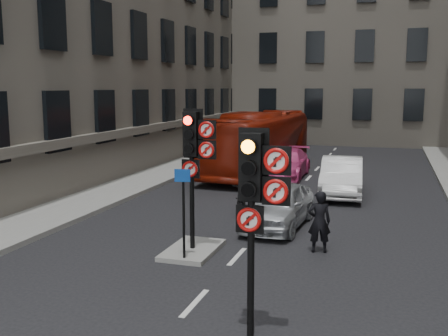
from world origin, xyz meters
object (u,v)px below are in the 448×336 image
Objects in this scene: car_white at (342,176)px; car_pink at (286,163)px; signal_near at (256,189)px; signal_far at (195,149)px; motorcyclist at (319,222)px; info_sign at (183,201)px; bus_red at (259,142)px; motorcycle at (241,197)px; car_silver at (279,205)px.

car_white is 0.99× the size of car_pink.
signal_far is at bearing 123.02° from signal_near.
signal_near reaches higher than motorcyclist.
signal_near reaches higher than info_sign.
bus_red is (-1.58, 13.12, -1.20)m from signal_far.
bus_red is (-1.63, 1.19, 0.84)m from car_pink.
bus_red is (-4.49, 4.53, 0.76)m from car_white.
motorcycle is at bearing 77.98° from info_sign.
signal_far reaches higher than car_pink.
car_silver is (-1.08, 7.17, -1.91)m from signal_near.
signal_near is 0.90× the size of car_silver.
motorcycle is (-0.10, -7.40, -0.13)m from car_pink.
motorcycle is (-2.96, -4.06, -0.21)m from car_white.
car_silver is 1.80× the size of info_sign.
signal_far is 13.27m from bus_red.
motorcycle is 5.44m from info_sign.
car_white is 5.03m from motorcycle.
signal_far is 0.80× the size of car_white.
car_pink is 12.77m from info_sign.
signal_far is 0.33× the size of bus_red.
motorcyclist is (4.60, -12.12, -0.69)m from bus_red.
car_silver is at bearing -47.44° from motorcycle.
signal_near is 0.79× the size of car_pink.
signal_far reaches higher than bus_red.
signal_far is at bearing 3.54° from motorcyclist.
motorcycle is 4.69m from motorcyclist.
info_sign is (1.58, -13.94, 0.03)m from bus_red.
motorcycle is at bearing 142.90° from car_silver.
motorcyclist reaches higher than motorcycle.
car_silver is at bearing -70.18° from motorcyclist.
motorcycle is 1.09× the size of motorcyclist.
signal_far is 9.29m from car_white.
signal_far reaches higher than signal_near.
motorcycle is (-2.65, 8.54, -2.05)m from signal_near.
signal_near is at bearing 70.26° from motorcyclist.
motorcyclist is (1.50, -2.16, 0.14)m from car_silver.
signal_far reaches higher than car_white.
info_sign is at bearing -79.68° from bus_red.
car_white is at bearing 47.39° from motorcycle.
signal_near is at bearing -77.59° from car_silver.
car_white reaches higher than car_pink.
car_silver is 4.35m from info_sign.
motorcycle is at bearing 107.27° from signal_near.
bus_red is 4.92× the size of info_sign.
bus_red is 6.09× the size of motorcycle.
motorcyclist is (0.11, -7.59, 0.07)m from car_white.
car_silver is 0.37× the size of bus_red.
info_sign is (0.06, -5.35, 1.00)m from motorcycle.
signal_near is 12.73m from car_white.
car_pink is 2.06× the size of info_sign.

